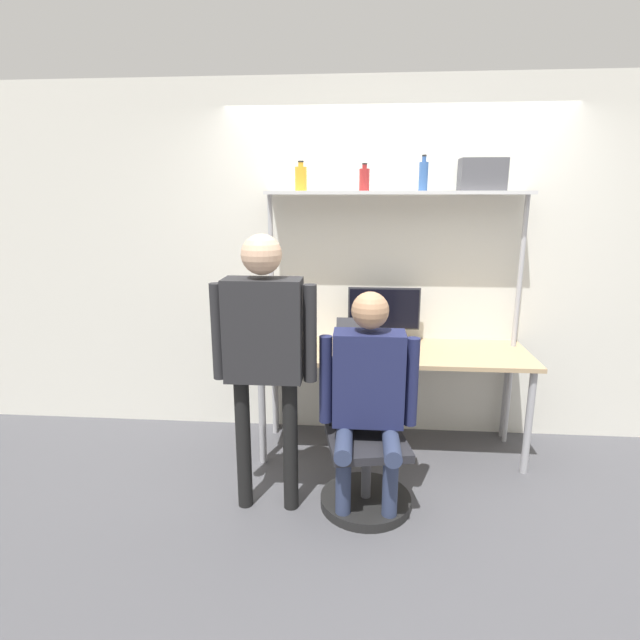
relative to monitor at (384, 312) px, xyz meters
name	(u,v)px	position (x,y,z in m)	size (l,w,h in m)	color
ground_plane	(391,473)	(0.06, -0.55, -1.02)	(12.00, 12.00, 0.00)	#4C4C51
wall_back	(392,265)	(0.06, 0.17, 0.33)	(8.00, 0.06, 2.70)	silver
desk	(392,360)	(0.06, -0.20, -0.32)	(1.95, 0.66, 0.78)	tan
shelf_unit	(395,230)	(0.06, -0.01, 0.61)	(1.85, 0.28, 1.90)	silver
monitor	(384,312)	(0.00, 0.00, 0.00)	(0.54, 0.17, 0.42)	#333338
laptop	(357,345)	(-0.20, -0.32, -0.17)	(0.29, 0.26, 0.25)	#333338
cell_phone	(397,357)	(0.08, -0.36, -0.24)	(0.07, 0.15, 0.01)	#264C8C
office_chair	(365,462)	(-0.13, -0.89, -0.75)	(0.56, 0.56, 0.90)	black
person_seated	(368,386)	(-0.12, -0.94, -0.23)	(0.58, 0.47, 1.34)	#2D3856
person_standing	(264,340)	(-0.72, -0.99, 0.05)	(0.61, 0.23, 1.67)	black
bottle_blue	(423,176)	(0.24, -0.01, 0.98)	(0.06, 0.06, 0.24)	#335999
bottle_amber	(301,178)	(-0.62, -0.01, 0.97)	(0.08, 0.08, 0.21)	gold
bottle_red	(364,179)	(-0.17, -0.01, 0.96)	(0.07, 0.07, 0.19)	maroon
storage_box	(482,175)	(0.64, -0.01, 0.99)	(0.31, 0.17, 0.22)	#4C4C51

